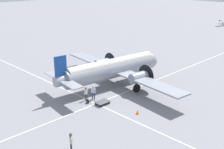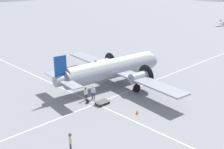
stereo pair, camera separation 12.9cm
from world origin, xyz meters
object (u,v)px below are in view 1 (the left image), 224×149
Objects in this scene: crew_foreground at (71,140)px; baggage_cart at (102,102)px; airliner_main at (114,68)px; suitcase_near_door at (88,101)px; passenger_boarding at (93,91)px; ramp_agent at (86,92)px; traffic_cone at (137,112)px.

crew_foreground is 0.95× the size of baggage_cart.
airliner_main is 13.57× the size of baggage_cart.
crew_foreground is 9.93m from baggage_cart.
crew_foreground is 3.25× the size of suitcase_near_door.
baggage_cart is at bearing -42.03° from passenger_boarding.
ramp_agent reaches higher than baggage_cart.
ramp_agent is 3.36× the size of traffic_cone.
airliner_main is at bearing 33.52° from baggage_cart.
airliner_main is at bearing 107.81° from suitcase_near_door.
passenger_boarding is 3.50× the size of suitcase_near_door.
crew_foreground is at bearing -87.34° from passenger_boarding.
traffic_cone is at bearing -76.74° from baggage_cart.
crew_foreground is at bearing -136.85° from ramp_agent.
crew_foreground is 9.92m from suitcase_near_door.
airliner_main is 14.14× the size of ramp_agent.
ramp_agent is 0.96× the size of baggage_cart.
suitcase_near_door is 1.03× the size of traffic_cone.
traffic_cone is (6.50, 0.84, -0.86)m from passenger_boarding.
ramp_agent is at bearing -152.72° from passenger_boarding.
airliner_main reaches higher than passenger_boarding.
suitcase_near_door is at bearing 127.69° from baggage_cart.
airliner_main is at bearing 11.79° from ramp_agent.
passenger_boarding is 0.93m from ramp_agent.
baggage_cart is at bearing -167.56° from traffic_cone.
passenger_boarding reaches higher than ramp_agent.
airliner_main is 16.65m from crew_foreground.
airliner_main is 46.26× the size of suitcase_near_door.
passenger_boarding is 1.07× the size of ramp_agent.
baggage_cart is 3.51× the size of traffic_cone.
crew_foreground is at bearing -48.10° from suitcase_near_door.
traffic_cone is (4.65, 1.03, -0.05)m from baggage_cart.
traffic_cone is (6.91, 1.68, -0.82)m from ramp_agent.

